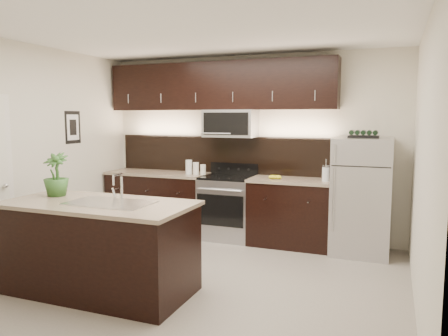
# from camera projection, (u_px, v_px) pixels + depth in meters

# --- Properties ---
(ground) EXTENTS (4.50, 4.50, 0.00)m
(ground) POSITION_uv_depth(u_px,v_px,m) (195.00, 279.00, 4.86)
(ground) COLOR gray
(ground) RESTS_ON ground
(room_walls) EXTENTS (4.52, 4.02, 2.71)m
(room_walls) POSITION_uv_depth(u_px,v_px,m) (183.00, 127.00, 4.66)
(room_walls) COLOR beige
(room_walls) RESTS_ON ground
(counter_run) EXTENTS (3.51, 0.65, 0.94)m
(counter_run) POSITION_uv_depth(u_px,v_px,m) (215.00, 206.00, 6.53)
(counter_run) COLOR black
(counter_run) RESTS_ON ground
(upper_fixtures) EXTENTS (3.49, 0.40, 1.66)m
(upper_fixtures) POSITION_uv_depth(u_px,v_px,m) (220.00, 94.00, 6.46)
(upper_fixtures) COLOR black
(upper_fixtures) RESTS_ON counter_run
(island) EXTENTS (1.96, 0.96, 0.94)m
(island) POSITION_uv_depth(u_px,v_px,m) (99.00, 247.00, 4.48)
(island) COLOR black
(island) RESTS_ON ground
(sink_faucet) EXTENTS (0.84, 0.50, 0.28)m
(sink_faucet) POSITION_uv_depth(u_px,v_px,m) (111.00, 201.00, 4.38)
(sink_faucet) COLOR silver
(sink_faucet) RESTS_ON island
(refrigerator) EXTENTS (0.74, 0.67, 1.53)m
(refrigerator) POSITION_uv_depth(u_px,v_px,m) (361.00, 197.00, 5.69)
(refrigerator) COLOR #B2B2B7
(refrigerator) RESTS_ON ground
(wine_rack) EXTENTS (0.38, 0.23, 0.09)m
(wine_rack) POSITION_uv_depth(u_px,v_px,m) (364.00, 134.00, 5.59)
(wine_rack) COLOR black
(wine_rack) RESTS_ON refrigerator
(plant) EXTENTS (0.31, 0.31, 0.47)m
(plant) POSITION_uv_depth(u_px,v_px,m) (56.00, 174.00, 4.74)
(plant) COLOR #305F26
(plant) RESTS_ON island
(canisters) EXTENTS (0.32, 0.10, 0.22)m
(canisters) POSITION_uv_depth(u_px,v_px,m) (194.00, 168.00, 6.53)
(canisters) COLOR silver
(canisters) RESTS_ON counter_run
(french_press) EXTENTS (0.10, 0.10, 0.29)m
(french_press) POSITION_uv_depth(u_px,v_px,m) (326.00, 173.00, 5.83)
(french_press) COLOR silver
(french_press) RESTS_ON counter_run
(bananas) EXTENTS (0.20, 0.17, 0.06)m
(bananas) POSITION_uv_depth(u_px,v_px,m) (272.00, 177.00, 6.08)
(bananas) COLOR yellow
(bananas) RESTS_ON counter_run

